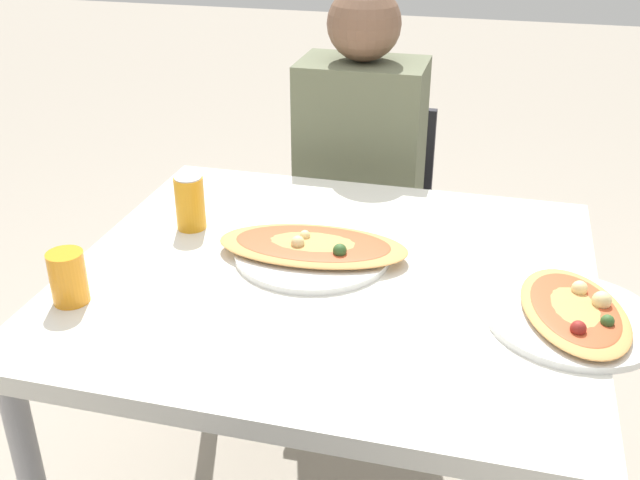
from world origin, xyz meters
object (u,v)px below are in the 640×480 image
object	(u,v)px
drink_glass	(68,277)
pizza_main	(313,248)
pizza_second	(574,314)
chair_far_seated	(365,226)
soda_can	(190,203)
person_seated	(359,169)
dining_table	(330,304)

from	to	relation	value
drink_glass	pizza_main	bearing A→B (deg)	36.17
pizza_second	chair_far_seated	bearing A→B (deg)	122.45
soda_can	pizza_main	bearing A→B (deg)	-11.63
person_seated	soda_can	xyz separation A→B (m)	(-0.27, -0.57, 0.11)
pizza_main	pizza_second	bearing A→B (deg)	-13.74
dining_table	chair_far_seated	distance (m)	0.83
person_seated	soda_can	world-z (taller)	person_seated
chair_far_seated	soda_can	size ratio (longest dim) A/B	6.74
pizza_main	drink_glass	xyz separation A→B (m)	(-0.40, -0.29, 0.03)
pizza_main	drink_glass	bearing A→B (deg)	-143.83
pizza_second	person_seated	bearing A→B (deg)	126.02
chair_far_seated	person_seated	distance (m)	0.26
drink_glass	pizza_second	world-z (taller)	drink_glass
chair_far_seated	pizza_second	bearing A→B (deg)	122.45
dining_table	pizza_second	size ratio (longest dim) A/B	3.10
person_seated	dining_table	bearing A→B (deg)	96.70
person_seated	chair_far_seated	bearing A→B (deg)	-90.00
person_seated	drink_glass	world-z (taller)	person_seated
pizza_second	dining_table	bearing A→B (deg)	171.30
chair_far_seated	drink_glass	distance (m)	1.15
pizza_main	soda_can	xyz separation A→B (m)	(-0.30, 0.06, 0.04)
pizza_second	pizza_main	bearing A→B (deg)	166.26
dining_table	soda_can	distance (m)	0.40
person_seated	pizza_second	world-z (taller)	person_seated
person_seated	pizza_second	size ratio (longest dim) A/B	3.60
person_seated	drink_glass	size ratio (longest dim) A/B	11.88
chair_far_seated	person_seated	xyz separation A→B (m)	(0.00, -0.11, 0.23)
pizza_main	dining_table	bearing A→B (deg)	-47.18
chair_far_seated	soda_can	world-z (taller)	soda_can
dining_table	person_seated	size ratio (longest dim) A/B	0.86
dining_table	drink_glass	xyz separation A→B (m)	(-0.45, -0.24, 0.13)
pizza_main	pizza_second	size ratio (longest dim) A/B	1.22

